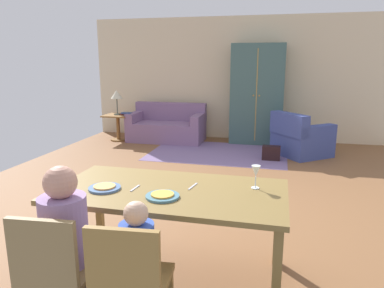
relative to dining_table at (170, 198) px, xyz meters
name	(u,v)px	position (x,y,z in m)	size (l,w,h in m)	color
ground_plane	(204,187)	(-0.19, 2.23, -0.70)	(6.64, 6.78, 0.02)	brown
back_wall	(236,79)	(-0.19, 5.67, 0.66)	(6.64, 0.10, 2.70)	beige
dining_table	(170,198)	(0.00, 0.00, 0.00)	(1.80, 0.93, 0.76)	olive
plate_near_man	(105,188)	(-0.50, -0.12, 0.08)	(0.25, 0.25, 0.02)	#4E71A4
pizza_near_man	(105,186)	(-0.50, -0.12, 0.09)	(0.17, 0.17, 0.01)	#E29D4D
plate_near_child	(163,196)	(0.00, -0.18, 0.08)	(0.25, 0.25, 0.02)	teal
pizza_near_child	(162,194)	(0.00, -0.18, 0.09)	(0.17, 0.17, 0.01)	gold
wine_glass	(256,172)	(0.65, 0.18, 0.20)	(0.07, 0.07, 0.19)	silver
fork	(135,188)	(-0.27, -0.05, 0.07)	(0.02, 0.15, 0.01)	silver
knife	(193,186)	(0.16, 0.10, 0.07)	(0.01, 0.17, 0.01)	silver
dining_chair_man	(55,269)	(-0.49, -0.82, -0.20)	(0.45, 0.45, 0.87)	olive
person_man	(69,251)	(-0.50, -0.65, -0.18)	(0.30, 0.41, 1.11)	#373545
dining_chair_child	(130,280)	(0.01, -0.82, -0.20)	(0.46, 0.46, 0.87)	olive
person_child	(140,273)	(0.00, -0.65, -0.26)	(0.22, 0.30, 0.92)	#373B4B
area_rug	(218,152)	(-0.31, 4.19, -0.69)	(2.60, 1.80, 0.01)	slate
couch	(167,127)	(-1.62, 5.05, -0.38)	(1.64, 0.86, 0.82)	slate
armchair	(300,139)	(1.21, 4.35, -0.37)	(1.20, 1.20, 0.82)	#3C498C
armoire	(257,94)	(0.33, 5.28, 0.36)	(1.10, 0.59, 2.10)	#3D5C58
side_table	(118,124)	(-2.69, 4.79, -0.31)	(0.56, 0.56, 0.58)	brown
table_lamp	(117,95)	(-2.69, 4.79, 0.32)	(0.26, 0.26, 0.54)	#44493F
book_lower	(126,114)	(-2.51, 4.84, -0.10)	(0.22, 0.16, 0.03)	maroon
book_upper	(126,113)	(-2.48, 4.80, -0.07)	(0.22, 0.16, 0.03)	#364A82
handbag	(271,153)	(0.70, 3.89, -0.56)	(0.32, 0.16, 0.26)	black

